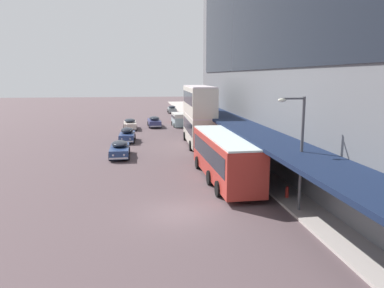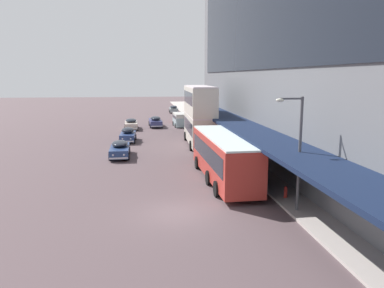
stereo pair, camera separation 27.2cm
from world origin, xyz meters
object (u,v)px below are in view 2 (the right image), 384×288
Objects in this scene: sedan_oncoming_rear at (174,109)px; sedan_lead_near at (155,121)px; street_lamp at (297,145)px; sedan_trailing_near at (120,149)px; sedan_second_mid at (128,135)px; sedan_second_near at (131,124)px; fire_hydrant at (286,192)px; vw_van at (180,119)px; pedestrian_at_kerb at (258,154)px; transit_bus_kerbside_front at (223,155)px; transit_bus_kerbside_rear at (199,114)px; sedan_far_back at (180,117)px.

sedan_lead_near reaches higher than sedan_oncoming_rear.
sedan_trailing_near is at bearing 122.64° from street_lamp.
sedan_second_mid is 0.90× the size of sedan_trailing_near.
fire_hydrant is at bearing -72.64° from sedan_second_near.
vw_van reaches higher than fire_hydrant.
pedestrian_at_kerb is at bearing -74.58° from sedan_lead_near.
transit_bus_kerbside_front is at bearing 121.48° from fire_hydrant.
vw_van is at bearing 92.07° from transit_bus_kerbside_rear.
transit_bus_kerbside_front is 28.90m from sedan_second_near.
vw_van is (7.17, 2.11, 0.36)m from sedan_second_near.
transit_bus_kerbside_rear is 15.99m from vw_van.
sedan_lead_near is at bearing -126.46° from sedan_far_back.
sedan_trailing_near is 19.31m from street_lamp.
sedan_lead_near is 2.74× the size of pedestrian_at_kerb.
sedan_far_back is at bearing 92.90° from street_lamp.
transit_bus_kerbside_rear is 11.69m from pedestrian_at_kerb.
transit_bus_kerbside_rear is 1.92× the size of sedan_lead_near.
sedan_second_mid is 10.39m from sedan_second_near.
transit_bus_kerbside_front is 6.08× the size of pedestrian_at_kerb.
sedan_second_mid is 0.87× the size of sedan_lead_near.
transit_bus_kerbside_front is 4.85m from pedestrian_at_kerb.
sedan_lead_near is 1.10× the size of vw_van.
transit_bus_kerbside_rear is 2.11× the size of vw_van.
vw_van is at bearing 69.81° from sedan_trailing_near.
sedan_far_back is 7.01m from sedan_lead_near.
sedan_second_mid is (-7.79, 3.30, -2.64)m from transit_bus_kerbside_rear.
sedan_second_near is at bearing 104.72° from transit_bus_kerbside_front.
vw_van reaches higher than sedan_lead_near.
street_lamp is at bearing -69.90° from transit_bus_kerbside_front.
sedan_oncoming_rear is 0.76× the size of street_lamp.
vw_van is (7.64, 20.77, 0.36)m from sedan_trailing_near.
transit_bus_kerbside_front is 30.29m from sedan_lead_near.
sedan_oncoming_rear is 58.30m from street_lamp.
transit_bus_kerbside_front is at bearing -137.98° from pedestrian_at_kerb.
transit_bus_kerbside_rear is 2.21× the size of sedan_second_mid.
transit_bus_kerbside_rear is 2.09× the size of sedan_oncoming_rear.
street_lamp is (9.82, -34.71, 3.05)m from sedan_second_near.
fire_hydrant is (10.19, -32.59, -0.25)m from sedan_second_near.
street_lamp reaches higher than sedan_oncoming_rear.
sedan_far_back is 0.88× the size of sedan_second_near.
sedan_oncoming_rear is at bearing 78.32° from sedan_lead_near.
sedan_trailing_near is at bearing 130.07° from transit_bus_kerbside_front.
transit_bus_kerbside_rear is 1.58× the size of street_lamp.
transit_bus_kerbside_rear is at bearing 106.00° from pedestrian_at_kerb.
sedan_oncoming_rear is 21.39m from vw_van.
sedan_second_near is (-7.74, 13.70, -2.69)m from transit_bus_kerbside_rear.
sedan_second_mid is at bearing -90.24° from sedan_second_near.
transit_bus_kerbside_front is 16.13× the size of fire_hydrant.
sedan_oncoming_rear reaches higher than fire_hydrant.
sedan_lead_near is at bearing 79.16° from sedan_trailing_near.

